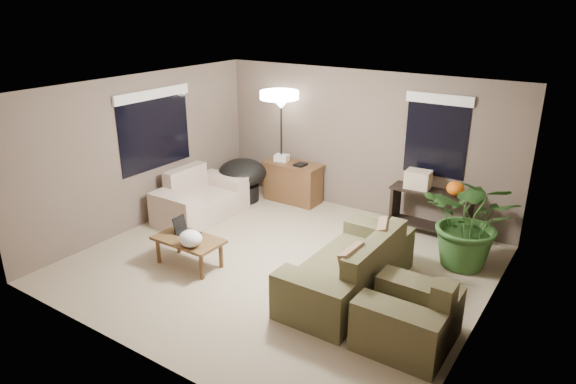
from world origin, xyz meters
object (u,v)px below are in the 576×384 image
Objects in this scene: armchair at (409,319)px; cat_scratching_post at (439,307)px; papasan_chair at (243,177)px; main_sofa at (351,271)px; loveseat at (199,201)px; coffee_table at (189,242)px; console_table at (430,209)px; desk at (293,182)px; floor_lamp at (281,116)px; houseplant at (471,231)px.

armchair is 0.58m from cat_scratching_post.
armchair is 0.84× the size of papasan_chair.
loveseat is (-3.34, 0.74, 0.00)m from main_sofa.
console_table is at bearing 49.51° from coffee_table.
console_table is (-0.77, 2.87, 0.14)m from armchair.
loveseat is at bearing -121.60° from desk.
main_sofa reaches higher than papasan_chair.
coffee_table is (-3.27, -0.05, 0.06)m from armchair.
desk is at bearing -5.02° from floor_lamp.
loveseat is at bearing -156.89° from console_table.
houseplant is at bearing -12.08° from desk.
floor_lamp reaches higher than coffee_table.
coffee_table is at bearing -130.49° from console_table.
houseplant is at bearing -42.07° from console_table.
papasan_chair is at bearing 111.54° from coffee_table.
armchair is 0.77× the size of console_table.
floor_lamp is 3.96m from houseplant.
floor_lamp is at bearing 98.20° from coffee_table.
main_sofa is 1.56× the size of houseplant.
desk is 3.55m from houseplant.
houseplant is 1.62m from cat_scratching_post.
console_table is 2.60× the size of cat_scratching_post.
loveseat is 3.90m from console_table.
desk is 0.58× the size of floor_lamp.
loveseat is 2.13m from floor_lamp.
main_sofa is 3.30m from desk.
floor_lamp is (0.67, 1.56, 1.30)m from loveseat.
cat_scratching_post is (0.16, 0.55, -0.08)m from armchair.
armchair is 3.27m from coffee_table.
cat_scratching_post reaches higher than coffee_table.
armchair is (4.36, -1.34, 0.00)m from loveseat.
papasan_chair is at bearing 150.86° from main_sofa.
armchair is (1.02, -0.60, 0.00)m from main_sofa.
coffee_table is at bearing -163.87° from main_sofa.
loveseat is 1.34× the size of papasan_chair.
armchair reaches higher than cat_scratching_post.
loveseat is at bearing -97.04° from papasan_chair.
coffee_table is 0.52× the size of floor_lamp.
main_sofa is 1.88m from houseplant.
main_sofa is 1.69× the size of console_table.
floor_lamp is 1.36× the size of houseplant.
desk is at bearing 58.40° from loveseat.
coffee_table is 3.22m from floor_lamp.
coffee_table is (1.09, -1.39, 0.06)m from loveseat.
papasan_chair is (0.13, 1.05, 0.17)m from loveseat.
armchair is 4.87m from floor_lamp.
houseplant is (3.32, 2.18, 0.19)m from coffee_table.
floor_lamp reaches higher than houseplant.
armchair is 2.00× the size of cat_scratching_post.
desk is 0.85× the size of console_table.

